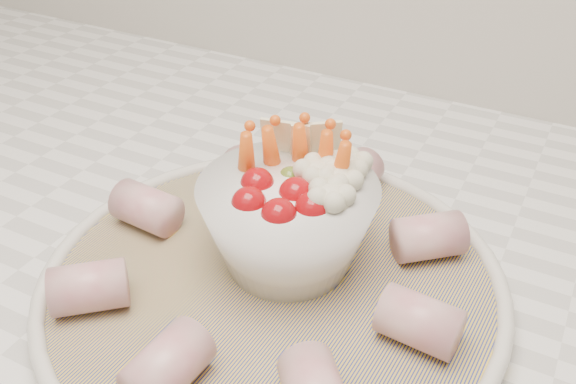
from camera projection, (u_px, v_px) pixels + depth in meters
The scene contains 3 objects.
serving_platter at pixel (273, 282), 0.48m from camera, with size 0.37×0.37×0.02m.
veggie_bowl at pixel (291, 217), 0.48m from camera, with size 0.13×0.13×0.10m.
cured_meat_rolls at pixel (272, 259), 0.47m from camera, with size 0.29×0.30×0.04m.
Camera 1 is at (0.26, 1.05, 1.26)m, focal length 40.00 mm.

